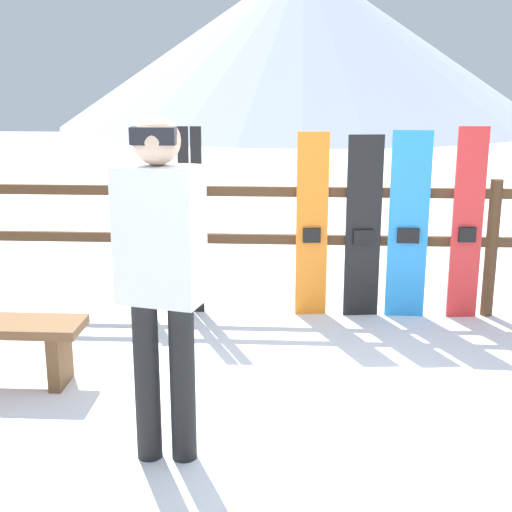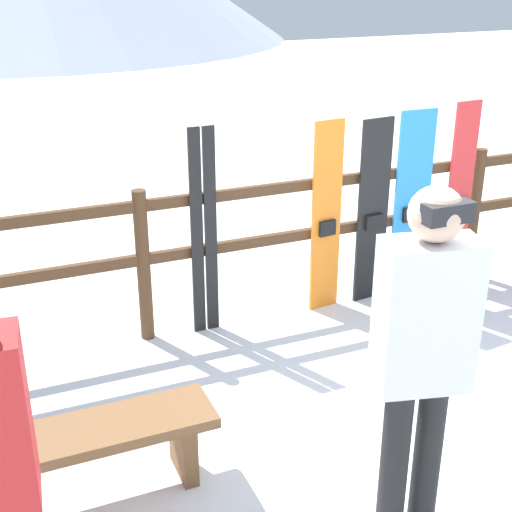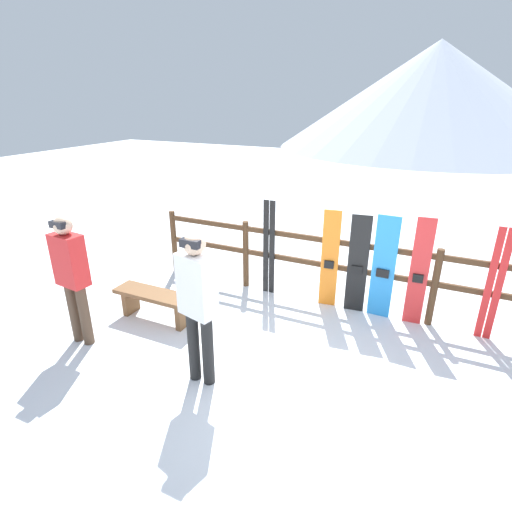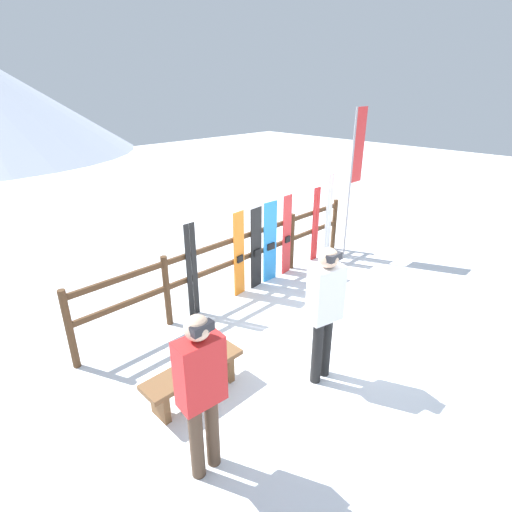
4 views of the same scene
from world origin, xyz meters
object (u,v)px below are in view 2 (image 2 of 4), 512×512
Objects in this scene: snowboard_red at (459,196)px; snowboard_orange at (326,218)px; bench at (94,446)px; snowboard_blue at (412,205)px; snowboard_black_stripe at (373,213)px; person_white at (423,347)px; ski_pair_black at (204,234)px.

snowboard_orange is at bearing -180.00° from snowboard_red.
bench is 3.29m from snowboard_blue.
snowboard_black_stripe is 0.98× the size of snowboard_blue.
person_white is 2.38m from ski_pair_black.
ski_pair_black is 0.99× the size of snowboard_red.
ski_pair_black is 1.00m from snowboard_orange.
snowboard_black_stripe is at bearing -180.00° from snowboard_red.
bench is 2.63m from snowboard_orange.
snowboard_red is at bearing 48.95° from person_white.
bench is 1.74m from person_white.
snowboard_orange is at bearing -0.19° from ski_pair_black.
ski_pair_black reaches higher than snowboard_blue.
snowboard_blue is at bearing 0.00° from snowboard_orange.
bench is 0.82× the size of snowboard_blue.
ski_pair_black is at bearing 179.91° from snowboard_red.
bench is at bearing -149.53° from snowboard_black_stripe.
snowboard_blue is (1.78, -0.00, -0.02)m from ski_pair_black.
person_white reaches higher than snowboard_black_stripe.
snowboard_orange is at bearing 180.00° from snowboard_black_stripe.
snowboard_black_stripe is (2.54, 1.49, 0.43)m from bench.
bench is at bearing 147.04° from person_white.
ski_pair_black is 1.41m from snowboard_black_stripe.
snowboard_red reaches higher than bench.
ski_pair_black is (-0.20, 2.35, -0.27)m from person_white.
person_white reaches higher than bench.
snowboard_black_stripe is (1.41, -0.00, -0.03)m from ski_pair_black.
snowboard_black_stripe is at bearing 30.47° from bench.
snowboard_blue is (2.90, 1.49, 0.45)m from bench.
snowboard_orange is at bearing -180.00° from snowboard_blue.
snowboard_blue is (1.58, 2.35, -0.29)m from person_white.
snowboard_red is at bearing 0.00° from snowboard_black_stripe.
snowboard_orange is 0.78m from snowboard_blue.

